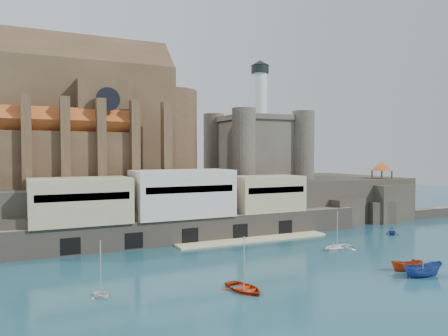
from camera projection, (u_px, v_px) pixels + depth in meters
name	position (u px, v px, depth m)	size (l,w,h in m)	color
ground	(303.00, 264.00, 63.58)	(300.00, 300.00, 0.00)	#184250
promontory	(198.00, 202.00, 98.73)	(100.00, 36.00, 10.00)	black
quay	(182.00, 208.00, 79.68)	(70.00, 12.00, 13.05)	#6D6357
church	(86.00, 124.00, 89.92)	(47.00, 25.93, 30.51)	#453220
castle_keep	(257.00, 144.00, 106.89)	(21.20, 21.20, 29.30)	#433E35
rock_outcrop	(382.00, 203.00, 104.98)	(14.50, 10.50, 8.70)	black
pavilion	(382.00, 167.00, 104.82)	(6.40, 6.40, 5.40)	#453220
boat_0	(244.00, 291.00, 51.05)	(4.14, 1.20, 5.80)	#BC2605
boat_2	(423.00, 277.00, 56.80)	(2.15, 2.21, 5.73)	navy
boat_4	(101.00, 297.00, 48.78)	(2.51, 1.53, 2.91)	silver
boat_5	(407.00, 271.00, 59.68)	(1.80, 1.85, 4.80)	#B43C11
boat_6	(337.00, 250.00, 72.80)	(4.49, 1.30, 6.29)	white
boat_7	(392.00, 234.00, 86.19)	(2.86, 1.75, 3.31)	navy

